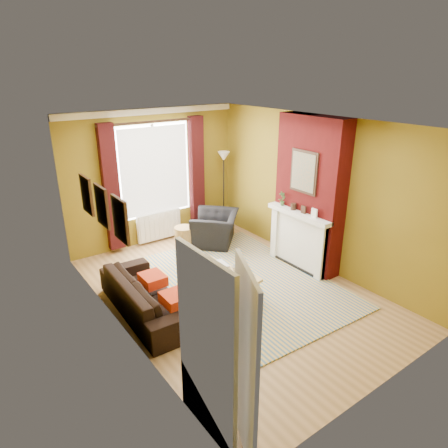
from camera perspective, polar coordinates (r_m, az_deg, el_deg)
The scene contains 12 objects.
ground at distance 6.86m, azimuth 1.24°, elevation -9.60°, with size 5.50×5.50×0.00m, color olive.
room_walls at distance 6.84m, azimuth 4.23°, elevation 3.03°, with size 3.82×5.54×2.83m.
striped_rug at distance 7.11m, azimuth 2.48°, elevation -8.32°, with size 2.87×3.86×0.02m.
sofa at distance 6.30m, azimuth -10.86°, elevation -9.91°, with size 2.07×0.81×0.60m, color black.
armchair at distance 8.51m, azimuth -1.25°, elevation -0.64°, with size 1.04×0.91×0.67m, color black.
coffee_table at distance 6.61m, azimuth -0.07°, elevation -7.36°, with size 0.80×1.27×0.40m.
wicker_stool at distance 8.31m, azimuth -5.71°, elevation -2.02°, with size 0.42×0.42×0.49m.
floor_lamp at distance 8.98m, azimuth -0.04°, elevation 7.89°, with size 0.35×0.35×1.82m.
book_a at distance 6.29m, azimuth 0.40°, elevation -8.41°, with size 0.21×0.29×0.03m, color #999999.
book_b at distance 6.80m, azimuth -1.45°, elevation -5.97°, with size 0.23×0.31×0.02m, color #999999.
mug at distance 6.63m, azimuth 1.58°, elevation -6.41°, with size 0.10×0.10×0.10m, color #999999.
tv_remote at distance 6.60m, azimuth -0.64°, elevation -6.89°, with size 0.11×0.18×0.02m.
Camera 1 is at (-3.56, -4.68, 3.54)m, focal length 32.00 mm.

